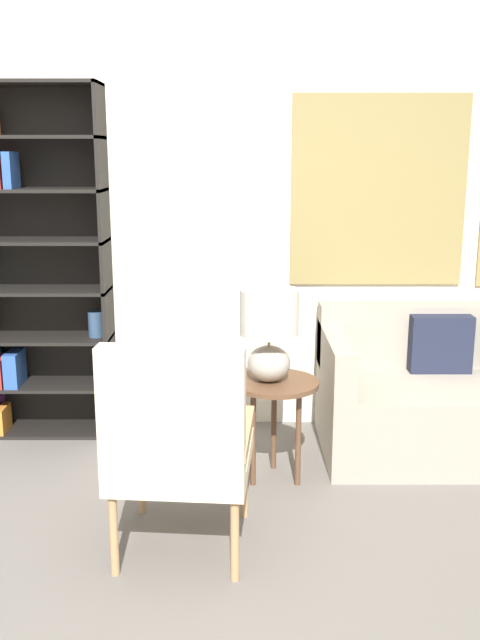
{
  "coord_description": "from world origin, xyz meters",
  "views": [
    {
      "loc": [
        0.09,
        -2.35,
        1.71
      ],
      "look_at": [
        0.1,
        1.08,
        0.9
      ],
      "focal_mm": 40.0,
      "sensor_mm": 36.0,
      "label": 1
    }
  ],
  "objects_px": {
    "table_lamp": "(268,328)",
    "armchair": "(176,439)",
    "couch": "(480,397)",
    "side_table": "(274,394)"
  },
  "relations": [
    {
      "from": "table_lamp",
      "to": "armchair",
      "type": "bearing_deg",
      "value": -117.82
    },
    {
      "from": "couch",
      "to": "table_lamp",
      "type": "relative_size",
      "value": 3.83
    },
    {
      "from": "armchair",
      "to": "couch",
      "type": "bearing_deg",
      "value": 35.24
    },
    {
      "from": "couch",
      "to": "side_table",
      "type": "relative_size",
      "value": 3.35
    },
    {
      "from": "couch",
      "to": "table_lamp",
      "type": "distance_m",
      "value": 1.42
    },
    {
      "from": "side_table",
      "to": "table_lamp",
      "type": "relative_size",
      "value": 1.14
    },
    {
      "from": "armchair",
      "to": "couch",
      "type": "distance_m",
      "value": 2.05
    },
    {
      "from": "couch",
      "to": "side_table",
      "type": "bearing_deg",
      "value": -161.58
    },
    {
      "from": "armchair",
      "to": "side_table",
      "type": "bearing_deg",
      "value": 60.05
    },
    {
      "from": "couch",
      "to": "table_lamp",
      "type": "xyz_separation_m",
      "value": [
        -1.26,
        -0.41,
        0.52
      ]
    }
  ]
}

